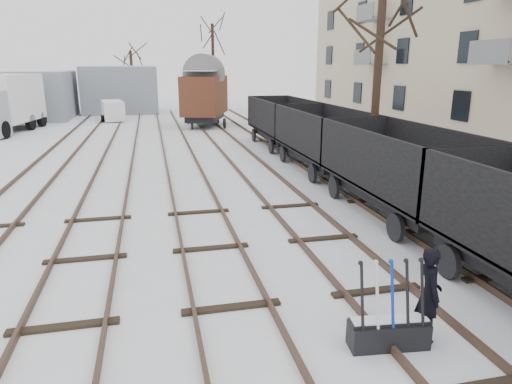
# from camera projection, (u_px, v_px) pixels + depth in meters

# --- Properties ---
(ground) EXTENTS (120.00, 120.00, 0.00)m
(ground) POSITION_uv_depth(u_px,v_px,m) (232.00, 309.00, 8.68)
(ground) COLOR white
(ground) RESTS_ON ground
(tracks) EXTENTS (13.90, 52.00, 0.16)m
(tracks) POSITION_uv_depth(u_px,v_px,m) (181.00, 162.00, 21.51)
(tracks) COLOR black
(tracks) RESTS_ON ground
(shed_left) EXTENTS (10.00, 8.00, 4.10)m
(shed_left) POSITION_uv_depth(u_px,v_px,m) (10.00, 95.00, 39.15)
(shed_left) COLOR gray
(shed_left) RESTS_ON ground
(shed_right) EXTENTS (7.00, 6.00, 4.50)m
(shed_right) POSITION_uv_depth(u_px,v_px,m) (121.00, 89.00, 44.80)
(shed_right) COLOR gray
(shed_right) RESTS_ON ground
(ground_frame) EXTENTS (1.34, 0.56, 1.49)m
(ground_frame) POSITION_uv_depth(u_px,v_px,m) (389.00, 331.00, 7.45)
(ground_frame) COLOR black
(ground_frame) RESTS_ON ground
(worker) EXTENTS (0.53, 0.68, 1.63)m
(worker) POSITION_uv_depth(u_px,v_px,m) (429.00, 294.00, 7.56)
(worker) COLOR black
(worker) RESTS_ON ground
(freight_wagon_b) EXTENTS (2.62, 6.54, 2.67)m
(freight_wagon_b) POSITION_uv_depth(u_px,v_px,m) (398.00, 182.00, 14.00)
(freight_wagon_b) COLOR black
(freight_wagon_b) RESTS_ON ground
(freight_wagon_c) EXTENTS (2.62, 6.54, 2.67)m
(freight_wagon_c) POSITION_uv_depth(u_px,v_px,m) (323.00, 147.00, 20.01)
(freight_wagon_c) COLOR black
(freight_wagon_c) RESTS_ON ground
(freight_wagon_d) EXTENTS (2.62, 6.54, 2.67)m
(freight_wagon_d) POSITION_uv_depth(u_px,v_px,m) (282.00, 128.00, 26.02)
(freight_wagon_d) COLOR black
(freight_wagon_d) RESTS_ON ground
(box_van_wagon) EXTENTS (4.46, 6.06, 4.15)m
(box_van_wagon) POSITION_uv_depth(u_px,v_px,m) (205.00, 94.00, 34.45)
(box_van_wagon) COLOR black
(box_van_wagon) RESTS_ON ground
(lorry) EXTENTS (3.75, 8.90, 3.91)m
(lorry) POSITION_uv_depth(u_px,v_px,m) (2.00, 103.00, 31.08)
(lorry) COLOR black
(lorry) RESTS_ON ground
(panel_van) EXTENTS (2.19, 3.96, 1.65)m
(panel_van) POSITION_uv_depth(u_px,v_px,m) (113.00, 110.00, 38.36)
(panel_van) COLOR white
(panel_van) RESTS_ON ground
(tree_near) EXTENTS (0.30, 0.30, 8.29)m
(tree_near) POSITION_uv_depth(u_px,v_px,m) (377.00, 75.00, 16.67)
(tree_near) COLOR black
(tree_near) RESTS_ON ground
(tree_far_left) EXTENTS (0.30, 0.30, 5.95)m
(tree_far_left) POSITION_uv_depth(u_px,v_px,m) (132.00, 81.00, 46.46)
(tree_far_left) COLOR black
(tree_far_left) RESTS_ON ground
(tree_far_right) EXTENTS (0.30, 0.30, 8.42)m
(tree_far_right) POSITION_uv_depth(u_px,v_px,m) (213.00, 69.00, 45.08)
(tree_far_right) COLOR black
(tree_far_right) RESTS_ON ground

